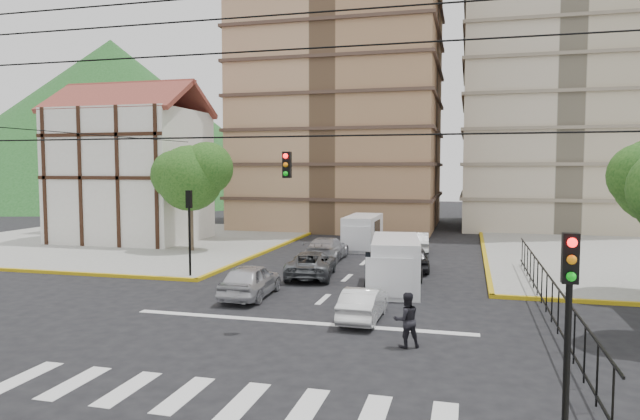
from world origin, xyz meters
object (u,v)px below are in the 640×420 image
(car_white_front_right, at_px, (363,303))
(pedestrian_crosswalk, at_px, (406,320))
(traffic_light_nw, at_px, (189,218))
(van_left_lane, at_px, (362,233))
(car_silver_front_left, at_px, (251,280))
(traffic_light_se, at_px, (568,313))
(van_right_lane, at_px, (395,265))

(car_white_front_right, distance_m, pedestrian_crosswalk, 3.46)
(traffic_light_nw, height_order, van_left_lane, traffic_light_nw)
(car_silver_front_left, relative_size, car_white_front_right, 1.18)
(traffic_light_se, relative_size, car_white_front_right, 1.17)
(traffic_light_nw, bearing_deg, car_white_front_right, -29.25)
(van_right_lane, distance_m, car_silver_front_left, 6.68)
(traffic_light_nw, distance_m, car_white_front_right, 11.82)
(car_silver_front_left, xyz_separation_m, car_white_front_right, (5.48, -2.43, -0.13))
(pedestrian_crosswalk, bearing_deg, van_right_lane, -106.56)
(van_left_lane, relative_size, car_white_front_right, 1.38)
(car_white_front_right, xyz_separation_m, pedestrian_crosswalk, (1.91, -2.88, 0.26))
(traffic_light_nw, bearing_deg, car_silver_front_left, -34.96)
(car_silver_front_left, height_order, pedestrian_crosswalk, pedestrian_crosswalk)
(van_right_lane, bearing_deg, car_white_front_right, -102.41)
(traffic_light_se, bearing_deg, car_silver_front_left, 131.61)
(traffic_light_nw, height_order, car_silver_front_left, traffic_light_nw)
(van_left_lane, distance_m, car_silver_front_left, 16.00)
(traffic_light_se, height_order, traffic_light_nw, same)
(traffic_light_nw, bearing_deg, traffic_light_se, -45.00)
(van_left_lane, bearing_deg, van_right_lane, -72.50)
(car_white_front_right, bearing_deg, car_silver_front_left, -23.26)
(van_right_lane, height_order, van_left_lane, van_right_lane)
(traffic_light_se, height_order, van_left_lane, traffic_light_se)
(traffic_light_se, height_order, car_white_front_right, traffic_light_se)
(van_right_lane, height_order, pedestrian_crosswalk, van_right_lane)
(van_left_lane, height_order, pedestrian_crosswalk, van_left_lane)
(car_silver_front_left, height_order, car_white_front_right, car_silver_front_left)
(pedestrian_crosswalk, bearing_deg, car_white_front_right, -82.75)
(van_right_lane, distance_m, car_white_front_right, 5.48)
(traffic_light_se, xyz_separation_m, car_white_front_right, (-5.52, 9.95, -2.49))
(van_left_lane, xyz_separation_m, pedestrian_crosswalk, (5.34, -21.16, -0.26))
(van_left_lane, bearing_deg, pedestrian_crosswalk, -75.23)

